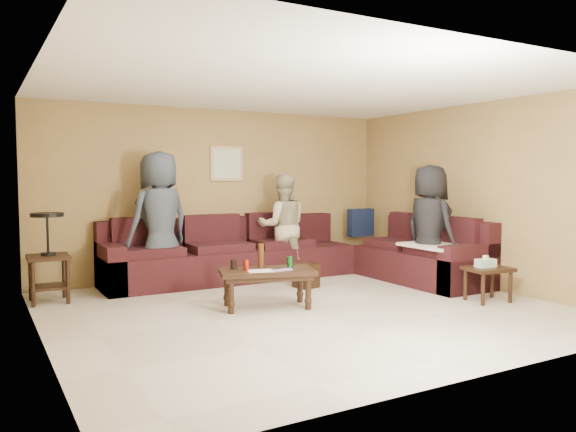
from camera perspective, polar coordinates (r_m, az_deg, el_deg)
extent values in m
plane|color=beige|center=(6.47, 1.79, -9.42)|extent=(5.50, 5.50, 0.00)
cube|color=white|center=(6.36, 1.84, 12.59)|extent=(5.50, 5.00, 0.10)
cube|color=olive|center=(8.53, -6.92, 2.29)|extent=(5.50, 0.10, 2.50)
cube|color=olive|center=(4.35, 19.11, 0.49)|extent=(5.50, 0.10, 2.50)
cube|color=olive|center=(5.41, -23.97, 1.01)|extent=(0.10, 5.00, 2.50)
cube|color=olive|center=(8.07, 18.78, 2.01)|extent=(0.10, 5.00, 2.50)
cube|color=black|center=(8.21, -5.66, -4.95)|extent=(3.70, 0.90, 0.45)
cube|color=black|center=(8.46, -6.58, -1.62)|extent=(3.70, 0.24, 0.45)
cube|color=black|center=(7.68, -17.61, -5.07)|extent=(0.24, 0.90, 0.63)
cube|color=black|center=(8.26, 13.41, -4.99)|extent=(0.90, 2.00, 0.45)
cube|color=black|center=(8.43, 15.11, -1.75)|extent=(0.24, 2.00, 0.45)
cube|color=black|center=(7.63, 17.93, -5.12)|extent=(0.90, 0.24, 0.63)
cube|color=#111937|center=(9.31, 7.39, -0.65)|extent=(0.45, 0.14, 0.45)
cube|color=beige|center=(7.89, 15.67, -2.84)|extent=(1.00, 0.85, 0.04)
cube|color=black|center=(6.45, -2.15, -5.66)|extent=(1.18, 0.82, 0.06)
cube|color=black|center=(6.46, -2.15, -6.17)|extent=(1.08, 0.72, 0.05)
cylinder|color=black|center=(6.24, -5.82, -8.10)|extent=(0.07, 0.07, 0.39)
cylinder|color=black|center=(6.40, 2.07, -7.78)|extent=(0.07, 0.07, 0.39)
cylinder|color=black|center=(6.61, -6.22, -7.41)|extent=(0.07, 0.07, 0.39)
cylinder|color=black|center=(6.77, 1.22, -7.13)|extent=(0.07, 0.07, 0.39)
cylinder|color=red|center=(6.35, -4.24, -5.01)|extent=(0.07, 0.07, 0.12)
cylinder|color=#17822D|center=(6.59, 0.19, -4.67)|extent=(0.07, 0.07, 0.12)
cylinder|color=#3E210E|center=(6.53, -2.77, -4.04)|extent=(0.07, 0.07, 0.28)
cylinder|color=black|center=(6.45, -5.52, -4.91)|extent=(0.08, 0.08, 0.11)
cube|color=silver|center=(6.31, -2.83, -5.59)|extent=(0.33, 0.29, 0.00)
cylinder|color=#D44A9B|center=(6.32, -1.04, -5.56)|extent=(0.14, 0.14, 0.01)
cylinder|color=#D44A9B|center=(6.39, -0.10, -5.45)|extent=(0.14, 0.14, 0.01)
cube|color=black|center=(7.27, -23.17, -3.85)|extent=(0.48, 0.48, 0.05)
cube|color=black|center=(7.33, -23.09, -6.63)|extent=(0.42, 0.42, 0.03)
cylinder|color=black|center=(7.12, -24.50, -6.29)|extent=(0.05, 0.05, 0.55)
cylinder|color=black|center=(7.15, -21.46, -6.16)|extent=(0.05, 0.05, 0.55)
cylinder|color=black|center=(7.49, -24.69, -5.79)|extent=(0.05, 0.05, 0.55)
cylinder|color=black|center=(7.52, -21.80, -5.68)|extent=(0.05, 0.05, 0.55)
cylinder|color=black|center=(7.27, -23.18, -3.55)|extent=(0.17, 0.17, 0.03)
cylinder|color=black|center=(7.24, -23.23, -1.67)|extent=(0.03, 0.03, 0.45)
cylinder|color=black|center=(7.23, -23.28, 0.12)|extent=(0.38, 0.38, 0.05)
cube|color=black|center=(7.17, 19.66, -5.09)|extent=(0.56, 0.48, 0.05)
cylinder|color=black|center=(6.96, 19.20, -7.01)|extent=(0.05, 0.05, 0.40)
cylinder|color=black|center=(7.23, 21.66, -6.67)|extent=(0.05, 0.05, 0.40)
cylinder|color=black|center=(7.20, 17.57, -6.61)|extent=(0.05, 0.05, 0.40)
cylinder|color=black|center=(7.45, 20.02, -6.30)|extent=(0.05, 0.05, 0.40)
cube|color=silver|center=(7.13, 19.43, -4.55)|extent=(0.25, 0.15, 0.10)
cube|color=silver|center=(7.12, 19.44, -3.99)|extent=(0.06, 0.04, 0.05)
cube|color=black|center=(7.66, 1.83, -6.05)|extent=(0.33, 0.33, 0.33)
cube|color=tan|center=(8.55, -6.27, 5.32)|extent=(0.52, 0.03, 0.52)
cube|color=silver|center=(8.54, -6.23, 5.32)|extent=(0.44, 0.01, 0.44)
imported|color=#313944|center=(7.68, -12.93, -0.42)|extent=(1.04, 0.84, 1.84)
imported|color=tan|center=(8.30, -0.55, -1.04)|extent=(0.90, 0.80, 1.54)
imported|color=black|center=(7.81, 14.19, -1.04)|extent=(0.56, 0.83, 1.66)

